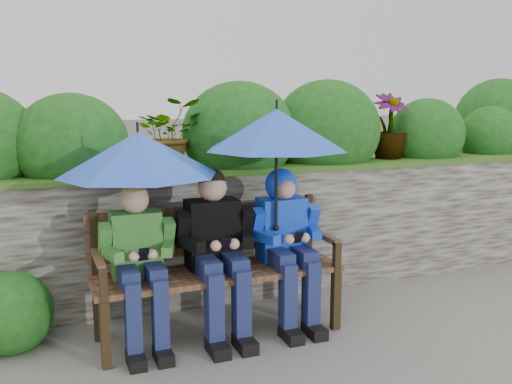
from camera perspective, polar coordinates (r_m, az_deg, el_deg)
name	(u,v)px	position (r m, az deg, el deg)	size (l,w,h in m)	color
ground	(261,330)	(4.03, 0.54, -13.65)	(60.00, 60.00, 0.00)	slate
garden_backdrop	(195,199)	(5.29, -6.09, -0.74)	(8.00, 2.87, 1.80)	#3A362D
park_bench	(215,261)	(3.87, -4.07, -6.87)	(1.65, 0.48, 0.87)	black
boy_left	(139,257)	(3.66, -11.62, -6.41)	(0.47, 0.54, 1.06)	#2F6F1F
boy_middle	(217,246)	(3.76, -3.94, -5.38)	(0.51, 0.59, 1.12)	black
boy_right	(286,234)	(3.95, 3.05, -4.19)	(0.49, 0.59, 1.09)	#001ECE
umbrella_left	(138,154)	(3.60, -11.68, 3.77)	(1.01, 1.01, 0.77)	blue
umbrella_right	(276,130)	(3.76, 2.06, 6.26)	(0.96, 0.96, 0.88)	blue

